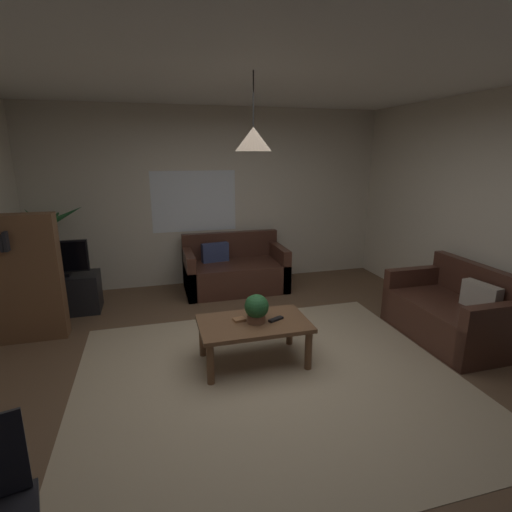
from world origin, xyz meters
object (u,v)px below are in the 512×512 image
at_px(coffee_table, 254,328).
at_px(potted_plant_on_table, 256,307).
at_px(book_on_table_0, 239,319).
at_px(couch_right_side, 452,314).
at_px(couch_under_window, 234,272).
at_px(pendant_lamp, 253,139).
at_px(tv_stand, 63,294).
at_px(tv, 58,258).
at_px(bookshelf_corner, 26,278).
at_px(remote_on_table_0, 276,319).
at_px(potted_palm_corner, 51,260).

height_order(coffee_table, potted_plant_on_table, potted_plant_on_table).
bearing_deg(book_on_table_0, couch_right_side, -3.20).
height_order(couch_under_window, book_on_table_0, couch_under_window).
xyz_separation_m(couch_right_side, pendant_lamp, (-2.25, 0.07, 1.85)).
bearing_deg(book_on_table_0, tv_stand, 137.21).
relative_size(couch_under_window, tv_stand, 1.65).
xyz_separation_m(couch_under_window, couch_right_side, (1.99, -2.19, 0.00)).
height_order(book_on_table_0, tv, tv).
distance_m(couch_right_side, bookshelf_corner, 4.67).
xyz_separation_m(book_on_table_0, remote_on_table_0, (0.35, -0.09, -0.00)).
bearing_deg(couch_under_window, remote_on_table_0, -91.33).
bearing_deg(couch_under_window, potted_plant_on_table, -96.64).
relative_size(book_on_table_0, tv, 0.16).
relative_size(couch_right_side, book_on_table_0, 12.01).
bearing_deg(pendant_lamp, tv, 138.44).
xyz_separation_m(tv, bookshelf_corner, (-0.19, -0.68, -0.02)).
bearing_deg(tv_stand, couch_under_window, 6.96).
xyz_separation_m(couch_under_window, pendant_lamp, (-0.27, -2.12, 1.85)).
relative_size(remote_on_table_0, tv_stand, 0.18).
relative_size(tv_stand, bookshelf_corner, 0.64).
height_order(couch_right_side, bookshelf_corner, bookshelf_corner).
distance_m(tv, pendant_lamp, 3.07).
bearing_deg(couch_right_side, bookshelf_corner, -105.07).
relative_size(book_on_table_0, pendant_lamp, 0.17).
bearing_deg(book_on_table_0, tv, 137.56).
bearing_deg(pendant_lamp, book_on_table_0, 154.75).
height_order(coffee_table, pendant_lamp, pendant_lamp).
distance_m(coffee_table, potted_palm_corner, 3.20).
xyz_separation_m(couch_right_side, tv, (-4.30, 1.89, 0.45)).
xyz_separation_m(remote_on_table_0, pendant_lamp, (-0.22, 0.03, 1.68)).
xyz_separation_m(couch_under_window, potted_plant_on_table, (-0.25, -2.13, 0.31)).
bearing_deg(remote_on_table_0, tv, 25.63).
xyz_separation_m(couch_right_side, book_on_table_0, (-2.38, 0.13, 0.17)).
bearing_deg(remote_on_table_0, tv_stand, 25.31).
bearing_deg(remote_on_table_0, couch_under_window, -26.59).
bearing_deg(couch_under_window, tv, -172.52).
distance_m(book_on_table_0, pendant_lamp, 1.69).
height_order(potted_plant_on_table, tv_stand, potted_plant_on_table).
bearing_deg(tv_stand, remote_on_table_0, -39.43).
distance_m(tv_stand, bookshelf_corner, 0.86).
bearing_deg(couch_right_side, potted_plant_on_table, -91.53).
bearing_deg(pendant_lamp, bookshelf_corner, 153.03).
relative_size(couch_right_side, tv_stand, 1.49).
bearing_deg(remote_on_table_0, potted_plant_on_table, 61.07).
distance_m(couch_under_window, coffee_table, 2.14).
bearing_deg(potted_plant_on_table, couch_under_window, 83.36).
bearing_deg(tv_stand, bookshelf_corner, -104.79).
bearing_deg(potted_plant_on_table, potted_palm_corner, 134.52).
bearing_deg(tv, couch_right_side, -23.69).
xyz_separation_m(couch_under_window, bookshelf_corner, (-2.50, -0.98, 0.44)).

